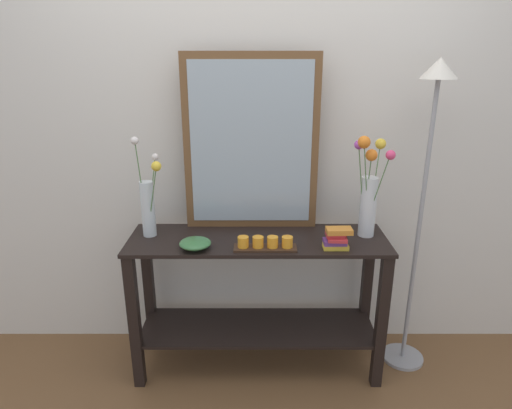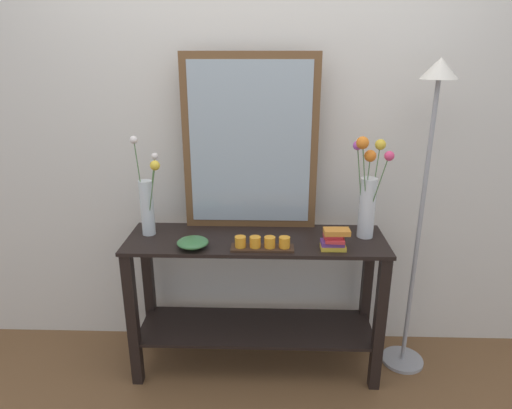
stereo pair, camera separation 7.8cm
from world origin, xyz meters
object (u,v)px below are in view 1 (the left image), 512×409
at_px(candle_tray, 263,244).
at_px(book_stack, 335,238).
at_px(console_table, 256,288).
at_px(floor_lamp, 424,171).
at_px(vase_right, 367,192).
at_px(decorative_bowl, 193,243).
at_px(tall_vase_left, 146,202).
at_px(mirror_leaning, 249,144).

height_order(candle_tray, book_stack, book_stack).
bearing_deg(console_table, floor_lamp, 2.96).
distance_m(vase_right, decorative_bowl, 0.94).
bearing_deg(tall_vase_left, candle_tray, -15.98).
bearing_deg(book_stack, candle_tray, -178.41).
xyz_separation_m(tall_vase_left, book_stack, (0.98, -0.17, -0.14)).
distance_m(candle_tray, book_stack, 0.36).
height_order(console_table, candle_tray, candle_tray).
xyz_separation_m(decorative_bowl, book_stack, (0.71, 0.00, 0.03)).
bearing_deg(tall_vase_left, console_table, -3.93).
bearing_deg(mirror_leaning, decorative_bowl, -132.42).
bearing_deg(vase_right, tall_vase_left, 179.87).
bearing_deg(candle_tray, mirror_leaning, 103.08).
relative_size(console_table, candle_tray, 4.34).
distance_m(mirror_leaning, tall_vase_left, 0.63).
bearing_deg(mirror_leaning, vase_right, -12.77).
bearing_deg(tall_vase_left, decorative_bowl, -32.82).
bearing_deg(floor_lamp, candle_tray, -167.73).
relative_size(tall_vase_left, floor_lamp, 0.32).
distance_m(mirror_leaning, decorative_bowl, 0.61).
distance_m(tall_vase_left, floor_lamp, 1.46).
distance_m(mirror_leaning, candle_tray, 0.55).
height_order(mirror_leaning, book_stack, mirror_leaning).
distance_m(console_table, candle_tray, 0.36).
bearing_deg(console_table, decorative_bowl, -157.78).
bearing_deg(decorative_bowl, console_table, 22.22).
height_order(candle_tray, decorative_bowl, candle_tray).
bearing_deg(mirror_leaning, candle_tray, -76.92).
bearing_deg(tall_vase_left, floor_lamp, 0.21).
bearing_deg(book_stack, decorative_bowl, -179.76).
distance_m(tall_vase_left, vase_right, 1.16).
distance_m(tall_vase_left, decorative_bowl, 0.35).
height_order(candle_tray, floor_lamp, floor_lamp).
bearing_deg(floor_lamp, vase_right, -178.40).
distance_m(vase_right, candle_tray, 0.61).
bearing_deg(vase_right, floor_lamp, 1.60).
bearing_deg(book_stack, floor_lamp, 19.83).
distance_m(candle_tray, floor_lamp, 0.92).
xyz_separation_m(vase_right, book_stack, (-0.19, -0.16, -0.19)).
height_order(vase_right, floor_lamp, floor_lamp).
distance_m(mirror_leaning, vase_right, 0.67).
bearing_deg(console_table, book_stack, -17.75).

